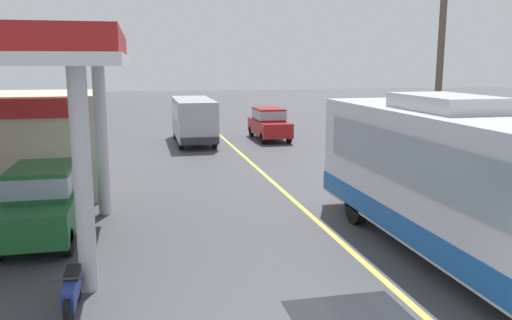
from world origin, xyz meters
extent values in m
plane|color=#424247|center=(0.00, 20.00, 0.00)|extent=(120.00, 120.00, 0.00)
cube|color=#D8CC4C|center=(0.00, 15.00, 0.00)|extent=(0.16, 50.00, 0.01)
cube|color=silver|center=(2.10, 5.08, 1.88)|extent=(2.50, 11.00, 2.90)
cube|color=#1959B2|center=(2.10, 5.08, 0.77)|extent=(2.54, 11.04, 0.56)
cube|color=#8C9EAD|center=(0.83, 5.08, 2.33)|extent=(0.06, 9.35, 1.10)
cube|color=#B2B2B7|center=(2.10, 6.08, 3.51)|extent=(1.60, 2.80, 0.36)
cylinder|color=black|center=(1.00, 8.38, 0.50)|extent=(0.30, 1.00, 1.00)
cylinder|color=black|center=(3.20, 8.38, 0.50)|extent=(0.30, 1.00, 1.00)
cylinder|color=silver|center=(-5.89, 5.45, 2.30)|extent=(0.36, 0.36, 4.60)
cylinder|color=silver|center=(-5.89, 10.85, 2.30)|extent=(0.36, 0.36, 4.60)
cube|color=#1E602D|center=(-7.28, 9.00, 0.72)|extent=(1.70, 4.20, 0.80)
cube|color=#1E602D|center=(-7.28, 9.20, 1.47)|extent=(1.50, 2.31, 0.70)
cube|color=#8C9EAD|center=(-7.28, 9.20, 1.47)|extent=(1.53, 2.35, 0.49)
cylinder|color=black|center=(-6.53, 7.50, 0.32)|extent=(0.20, 0.64, 0.64)
cylinder|color=black|center=(-8.03, 10.50, 0.32)|extent=(0.20, 0.64, 0.64)
cylinder|color=black|center=(-6.53, 10.50, 0.32)|extent=(0.20, 0.64, 0.64)
cube|color=#A5A5AD|center=(-1.89, 24.25, 1.39)|extent=(2.00, 6.00, 2.10)
cube|color=#8C9EAD|center=(-1.89, 24.25, 1.79)|extent=(2.04, 5.10, 0.80)
cube|color=#2D2D33|center=(-1.89, 21.20, 0.54)|extent=(1.90, 0.16, 0.36)
cylinder|color=black|center=(-2.77, 22.25, 0.38)|extent=(0.22, 0.76, 0.76)
cylinder|color=black|center=(-1.01, 22.25, 0.38)|extent=(0.22, 0.76, 0.76)
cylinder|color=black|center=(-2.77, 26.25, 0.38)|extent=(0.22, 0.76, 0.76)
cylinder|color=black|center=(-1.01, 26.25, 0.38)|extent=(0.22, 0.76, 0.76)
cylinder|color=black|center=(-6.07, 3.81, 0.30)|extent=(0.10, 0.60, 0.60)
cylinder|color=black|center=(-6.07, 5.01, 0.30)|extent=(0.10, 0.60, 0.60)
cube|color=navy|center=(-6.07, 4.41, 0.50)|extent=(0.20, 1.30, 0.36)
cube|color=black|center=(-6.07, 4.56, 0.72)|extent=(0.24, 0.60, 0.12)
cylinder|color=#2D2D33|center=(-6.07, 3.86, 0.90)|extent=(0.55, 0.04, 0.04)
cylinder|color=#33333F|center=(-7.10, 9.35, 0.41)|extent=(0.14, 0.14, 0.82)
cylinder|color=#33333F|center=(-6.92, 9.35, 0.41)|extent=(0.14, 0.14, 0.82)
cube|color=#D8CC4C|center=(-7.01, 9.35, 1.12)|extent=(0.36, 0.22, 0.60)
sphere|color=tan|center=(-7.01, 9.35, 1.55)|extent=(0.22, 0.22, 0.22)
cylinder|color=#D8CC4C|center=(-7.24, 9.35, 1.07)|extent=(0.09, 0.09, 0.58)
cylinder|color=#D8CC4C|center=(-6.78, 9.35, 1.07)|extent=(0.09, 0.09, 0.58)
cube|color=maroon|center=(2.52, 24.55, 0.72)|extent=(1.70, 4.20, 0.80)
cube|color=maroon|center=(2.52, 24.75, 1.47)|extent=(1.50, 2.31, 0.70)
cube|color=#8C9EAD|center=(2.52, 24.75, 1.47)|extent=(1.53, 2.35, 0.49)
cylinder|color=black|center=(1.77, 23.05, 0.32)|extent=(0.20, 0.64, 0.64)
cylinder|color=black|center=(3.27, 23.05, 0.32)|extent=(0.20, 0.64, 0.64)
cylinder|color=black|center=(1.77, 26.05, 0.32)|extent=(0.20, 0.64, 0.64)
cylinder|color=black|center=(3.27, 26.05, 0.32)|extent=(0.20, 0.64, 0.64)
cylinder|color=brown|center=(5.52, 11.99, 3.94)|extent=(0.24, 0.24, 7.89)
camera|label=1|loc=(-4.78, -4.78, 4.42)|focal=36.84mm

